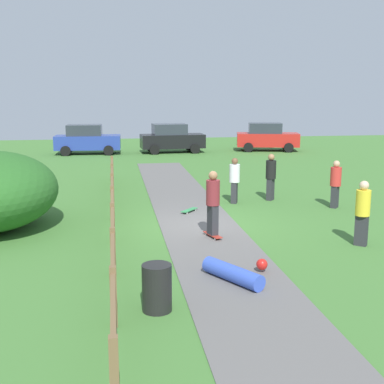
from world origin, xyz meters
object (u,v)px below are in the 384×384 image
(skater_riding, at_px, (213,200))
(parked_car_red, at_px, (267,137))
(trash_bin, at_px, (157,288))
(bystander_black, at_px, (271,175))
(bystander_white, at_px, (235,178))
(bystander_yellow, at_px, (363,210))
(skateboard_loose, at_px, (189,210))
(skater_fallen, at_px, (235,273))
(bystander_red, at_px, (336,182))
(parked_car_black, at_px, (172,138))
(parked_car_blue, at_px, (87,139))

(skater_riding, bearing_deg, parked_car_red, 69.12)
(trash_bin, height_order, skater_riding, skater_riding)
(bystander_black, xyz_separation_m, parked_car_red, (4.68, 15.80, -0.01))
(bystander_black, bearing_deg, bystander_white, -168.11)
(bystander_white, relative_size, bystander_black, 0.95)
(bystander_black, bearing_deg, bystander_yellow, -83.89)
(parked_car_red, bearing_deg, trash_bin, -111.29)
(skateboard_loose, height_order, parked_car_red, parked_car_red)
(skater_fallen, relative_size, bystander_red, 0.93)
(parked_car_black, distance_m, parked_car_blue, 5.56)
(trash_bin, height_order, bystander_yellow, bystander_yellow)
(bystander_red, xyz_separation_m, parked_car_black, (-3.78, 17.38, 0.04))
(skater_fallen, bearing_deg, bystander_black, 67.68)
(skater_fallen, height_order, parked_car_black, parked_car_black)
(skater_riding, height_order, bystander_white, skater_riding)
(parked_car_blue, relative_size, parked_car_red, 0.95)
(bystander_white, relative_size, bystander_yellow, 0.95)
(skater_fallen, distance_m, parked_car_black, 23.88)
(bystander_red, bearing_deg, bystander_yellow, -105.53)
(trash_bin, relative_size, bystander_yellow, 0.51)
(skater_riding, relative_size, parked_car_blue, 0.44)
(skateboard_loose, relative_size, parked_car_red, 0.17)
(skater_riding, relative_size, bystander_yellow, 1.07)
(bystander_red, bearing_deg, trash_bin, -132.13)
(trash_bin, relative_size, parked_car_black, 0.21)
(skater_riding, xyz_separation_m, skateboard_loose, (-0.19, 3.11, -0.99))
(skateboard_loose, distance_m, bystander_white, 2.38)
(skateboard_loose, bearing_deg, parked_car_red, 65.24)
(skater_riding, height_order, bystander_red, skater_riding)
(bystander_white, xyz_separation_m, parked_car_red, (6.15, 16.11, 0.04))
(trash_bin, xyz_separation_m, skater_riding, (1.96, 4.61, 0.62))
(trash_bin, relative_size, parked_car_blue, 0.21)
(bystander_black, xyz_separation_m, parked_car_black, (-1.93, 15.79, -0.01))
(bystander_red, bearing_deg, bystander_black, 139.33)
(skateboard_loose, bearing_deg, bystander_white, 33.77)
(bystander_black, relative_size, parked_car_red, 0.39)
(trash_bin, relative_size, bystander_red, 0.54)
(bystander_white, distance_m, bystander_yellow, 6.04)
(bystander_black, bearing_deg, bystander_red, -40.67)
(bystander_white, bearing_deg, parked_car_black, 91.62)
(bystander_yellow, distance_m, bystander_red, 4.54)
(skater_riding, height_order, bystander_yellow, skater_riding)
(trash_bin, bearing_deg, parked_car_blue, 95.45)
(skateboard_loose, height_order, parked_car_black, parked_car_black)
(bystander_white, bearing_deg, parked_car_blue, 110.48)
(skater_fallen, relative_size, skateboard_loose, 2.10)
(parked_car_blue, bearing_deg, bystander_red, -61.76)
(trash_bin, relative_size, parked_car_red, 0.20)
(parked_car_black, height_order, parked_car_red, same)
(skateboard_loose, height_order, bystander_black, bystander_black)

